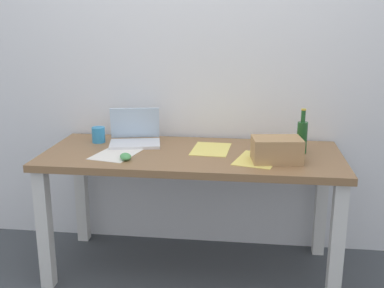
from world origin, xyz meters
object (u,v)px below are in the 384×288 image
object	(u,v)px
beer_bottle	(302,136)
cardboard_box	(277,150)
laptop_left	(135,137)
computer_mouse	(126,157)
desk	(192,169)
coffee_mug	(99,135)

from	to	relation	value
beer_bottle	cardboard_box	xyz separation A→B (m)	(-0.15, -0.19, -0.03)
laptop_left	beer_bottle	size ratio (longest dim) A/B	1.34
computer_mouse	desk	bearing A→B (deg)	6.74
laptop_left	coffee_mug	size ratio (longest dim) A/B	3.59
laptop_left	coffee_mug	xyz separation A→B (m)	(-0.23, 0.01, 0.00)
laptop_left	cardboard_box	distance (m)	0.88
beer_bottle	coffee_mug	size ratio (longest dim) A/B	2.68
computer_mouse	cardboard_box	bearing A→B (deg)	-17.01
beer_bottle	cardboard_box	size ratio (longest dim) A/B	0.99
beer_bottle	cardboard_box	world-z (taller)	beer_bottle
desk	laptop_left	distance (m)	0.42
laptop_left	coffee_mug	world-z (taller)	laptop_left
laptop_left	cardboard_box	size ratio (longest dim) A/B	1.33
beer_bottle	computer_mouse	distance (m)	1.00
desk	beer_bottle	bearing A→B (deg)	6.61
beer_bottle	coffee_mug	distance (m)	1.22
desk	beer_bottle	size ratio (longest dim) A/B	6.65
desk	coffee_mug	distance (m)	0.64
beer_bottle	computer_mouse	xyz separation A→B (m)	(-0.96, -0.26, -0.08)
computer_mouse	cardboard_box	xyz separation A→B (m)	(0.81, 0.07, 0.05)
beer_bottle	desk	bearing A→B (deg)	-173.39
desk	laptop_left	size ratio (longest dim) A/B	4.96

